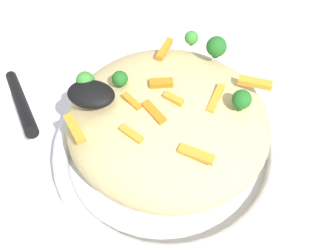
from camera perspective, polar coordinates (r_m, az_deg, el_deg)
ground_plane at (r=0.56m, az=0.00°, el=-4.74°), size 2.40×2.40×0.00m
serving_bowl at (r=0.54m, az=0.00°, el=-3.40°), size 0.32×0.32×0.05m
pasta_mound at (r=0.49m, az=0.00°, el=0.42°), size 0.26×0.24×0.10m
carrot_piece_0 at (r=0.46m, az=7.08°, el=4.10°), size 0.02×0.04×0.01m
carrot_piece_1 at (r=0.51m, az=-0.49°, el=11.33°), size 0.01×0.04×0.01m
carrot_piece_2 at (r=0.44m, az=-13.64°, el=-0.33°), size 0.03×0.04×0.01m
carrot_piece_3 at (r=0.48m, az=12.76°, el=6.28°), size 0.04×0.01×0.01m
carrot_piece_4 at (r=0.43m, az=-2.09°, el=2.05°), size 0.03×0.03×0.01m
carrot_piece_5 at (r=0.45m, az=-5.36°, el=3.63°), size 0.03×0.02×0.01m
carrot_piece_6 at (r=0.43m, az=-5.41°, el=-1.18°), size 0.03×0.02×0.01m
carrot_piece_7 at (r=0.44m, az=0.81°, el=3.99°), size 0.03×0.02×0.01m
carrot_piece_8 at (r=0.46m, az=-0.97°, el=6.35°), size 0.03×0.02×0.01m
carrot_piece_9 at (r=0.41m, az=4.21°, el=-4.15°), size 0.04×0.02×0.01m
broccoli_floret_0 at (r=0.51m, az=3.49°, el=12.88°), size 0.02×0.02×0.02m
broccoli_floret_1 at (r=0.46m, az=-12.29°, el=6.11°), size 0.02×0.02×0.03m
broccoli_floret_2 at (r=0.44m, az=10.84°, el=3.84°), size 0.02×0.02×0.03m
broccoli_floret_3 at (r=0.46m, az=-7.12°, el=6.92°), size 0.02×0.02×0.02m
broccoli_floret_4 at (r=0.49m, az=7.17°, el=11.54°), size 0.03×0.03×0.03m
serving_spoon at (r=0.44m, az=-14.70°, el=4.31°), size 0.14×0.13×0.08m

